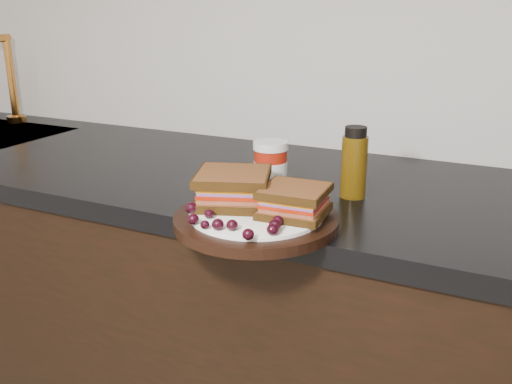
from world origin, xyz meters
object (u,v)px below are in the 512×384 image
sandwich_left (233,188)px  condiment_jar (271,167)px  oil_bottle (354,162)px  plate (256,220)px

sandwich_left → condiment_jar: size_ratio=1.23×
sandwich_left → condiment_jar: (-0.00, 0.16, -0.00)m
sandwich_left → oil_bottle: oil_bottle is taller
plate → sandwich_left: 0.07m
sandwich_left → oil_bottle: (0.16, 0.20, 0.02)m
oil_bottle → plate: bearing=-114.9°
plate → sandwich_left: (-0.06, 0.02, 0.04)m
condiment_jar → oil_bottle: size_ratio=0.74×
plate → condiment_jar: size_ratio=2.74×
condiment_jar → oil_bottle: bearing=14.2°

